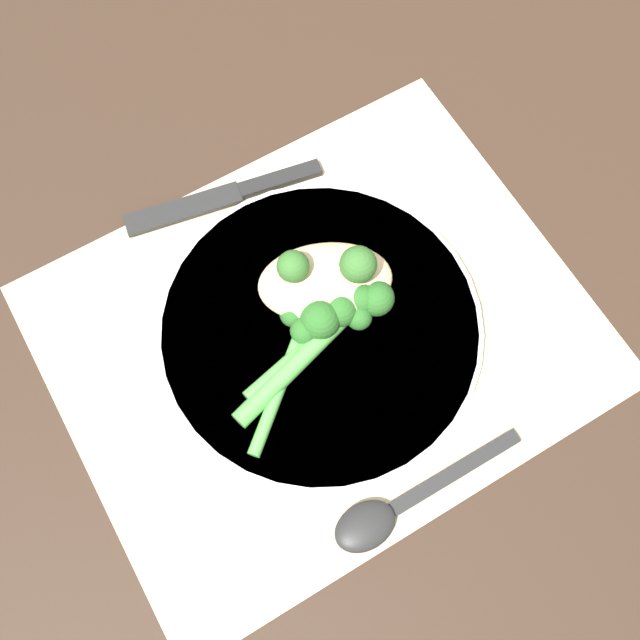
% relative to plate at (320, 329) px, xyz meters
% --- Properties ---
extents(ground_plane, '(3.00, 3.00, 0.00)m').
position_rel_plate_xyz_m(ground_plane, '(0.00, 0.00, -0.01)').
color(ground_plane, '#332319').
extents(placemat, '(0.42, 0.34, 0.00)m').
position_rel_plate_xyz_m(placemat, '(0.00, 0.00, -0.01)').
color(placemat, beige).
rests_on(placemat, ground_plane).
extents(plate, '(0.26, 0.26, 0.01)m').
position_rel_plate_xyz_m(plate, '(0.00, 0.00, 0.00)').
color(plate, white).
rests_on(plate, placemat).
extents(chicken_fillet, '(0.12, 0.10, 0.03)m').
position_rel_plate_xyz_m(chicken_fillet, '(0.02, 0.03, 0.02)').
color(chicken_fillet, '#DBBC89').
rests_on(chicken_fillet, plate).
extents(pesto_dollop_primary, '(0.03, 0.03, 0.03)m').
position_rel_plate_xyz_m(pesto_dollop_primary, '(0.04, 0.02, 0.05)').
color(pesto_dollop_primary, '#336628').
rests_on(pesto_dollop_primary, chicken_fillet).
extents(pesto_dollop_secondary, '(0.03, 0.03, 0.03)m').
position_rel_plate_xyz_m(pesto_dollop_secondary, '(0.00, 0.04, 0.04)').
color(pesto_dollop_secondary, '#336628').
rests_on(pesto_dollop_secondary, chicken_fillet).
extents(broccoli_stalk_front, '(0.14, 0.05, 0.03)m').
position_rel_plate_xyz_m(broccoli_stalk_front, '(0.03, -0.00, 0.02)').
color(broccoli_stalk_front, '#51A847').
rests_on(broccoli_stalk_front, plate).
extents(broccoli_stalk_left, '(0.13, 0.06, 0.03)m').
position_rel_plate_xyz_m(broccoli_stalk_left, '(-0.00, -0.01, 0.02)').
color(broccoli_stalk_left, '#51A847').
rests_on(broccoli_stalk_left, plate).
extents(broccoli_stalk_right, '(0.11, 0.10, 0.03)m').
position_rel_plate_xyz_m(broccoli_stalk_right, '(-0.01, -0.00, 0.02)').
color(broccoli_stalk_right, '#51A847').
rests_on(broccoli_stalk_right, plate).
extents(knife, '(0.18, 0.05, 0.01)m').
position_rel_plate_xyz_m(knife, '(-0.01, 0.15, -0.01)').
color(knife, black).
rests_on(knife, placemat).
extents(spoon, '(0.16, 0.03, 0.01)m').
position_rel_plate_xyz_m(spoon, '(-0.03, -0.15, -0.00)').
color(spoon, black).
rests_on(spoon, placemat).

